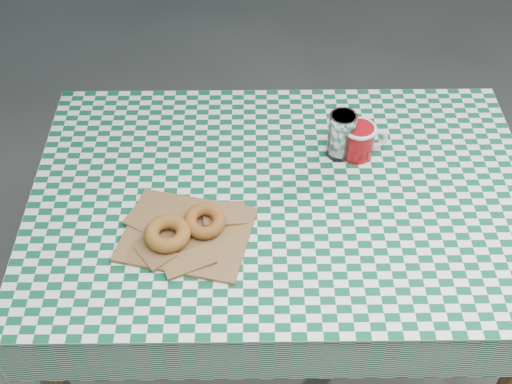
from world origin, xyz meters
TOP-DOWN VIEW (x-y plane):
  - ground at (0.00, 0.00)m, footprint 60.00×60.00m
  - table at (-0.02, -0.15)m, footprint 1.26×0.89m
  - tablecloth at (-0.02, -0.15)m, footprint 1.29×0.91m
  - paper_bag at (-0.26, -0.26)m, footprint 0.34×0.30m
  - bagel_front at (-0.30, -0.28)m, footprint 0.14×0.14m
  - bagel_back at (-0.21, -0.25)m, footprint 0.10×0.10m
  - coffee_mug at (0.18, -0.02)m, footprint 0.18×0.18m
  - drinking_glass at (0.14, -0.02)m, footprint 0.08×0.08m

SIDE VIEW (x-z plane):
  - ground at x=0.00m, z-range 0.00..0.00m
  - table at x=-0.02m, z-range 0.00..0.75m
  - tablecloth at x=-0.02m, z-range 0.75..0.76m
  - paper_bag at x=-0.26m, z-range 0.76..0.77m
  - bagel_back at x=-0.21m, z-range 0.77..0.80m
  - bagel_front at x=-0.30m, z-range 0.77..0.80m
  - coffee_mug at x=0.18m, z-range 0.76..0.85m
  - drinking_glass at x=0.14m, z-range 0.76..0.88m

